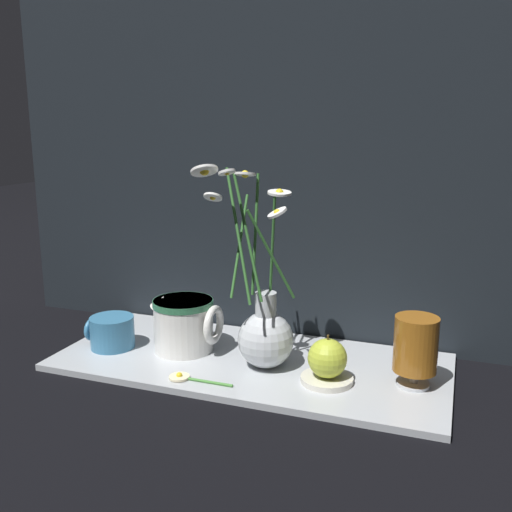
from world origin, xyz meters
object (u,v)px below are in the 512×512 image
yellow_mug (111,332)px  tea_glass (416,346)px  vase_with_flowers (264,330)px  ceramic_pitcher (184,322)px  orange_fruit (327,358)px

yellow_mug → tea_glass: bearing=2.5°
vase_with_flowers → tea_glass: (0.26, 0.01, 0.00)m
vase_with_flowers → yellow_mug: 0.32m
ceramic_pitcher → tea_glass: size_ratio=1.16×
ceramic_pitcher → orange_fruit: ceramic_pitcher is taller
tea_glass → ceramic_pitcher: bearing=178.4°
vase_with_flowers → tea_glass: 0.26m
yellow_mug → orange_fruit: 0.44m
tea_glass → orange_fruit: tea_glass is taller
vase_with_flowers → orange_fruit: (0.12, -0.03, -0.03)m
vase_with_flowers → ceramic_pitcher: size_ratio=2.61×
tea_glass → orange_fruit: 0.15m
yellow_mug → tea_glass: 0.58m
vase_with_flowers → ceramic_pitcher: (-0.17, 0.02, -0.01)m
ceramic_pitcher → vase_with_flowers: bearing=-7.4°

